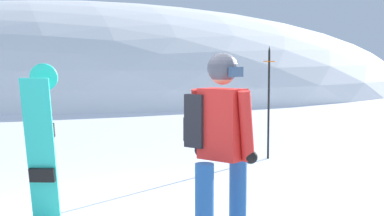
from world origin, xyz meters
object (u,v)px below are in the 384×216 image
(snowboarder_main, at_px, (219,150))
(piste_marker_near, at_px, (269,95))
(spare_snowboard, at_px, (41,145))
(rock_dark, at_px, (234,133))

(snowboarder_main, height_order, piste_marker_near, piste_marker_near)
(snowboarder_main, height_order, spare_snowboard, snowboarder_main)
(spare_snowboard, height_order, piste_marker_near, piste_marker_near)
(spare_snowboard, distance_m, rock_dark, 7.34)
(rock_dark, bearing_deg, spare_snowboard, -108.60)
(spare_snowboard, distance_m, piste_marker_near, 4.59)
(piste_marker_near, bearing_deg, snowboarder_main, -102.33)
(piste_marker_near, bearing_deg, spare_snowboard, -126.27)
(snowboarder_main, height_order, rock_dark, snowboarder_main)
(spare_snowboard, bearing_deg, rock_dark, 71.40)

